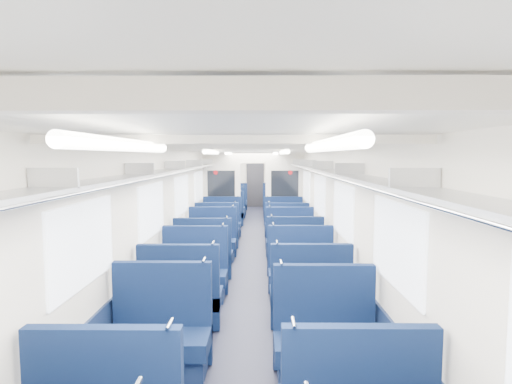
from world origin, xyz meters
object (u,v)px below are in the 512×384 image
object	(u,v)px
seat_11	(301,275)
seat_18	(222,225)
end_door	(255,184)
seat_17	(287,234)
seat_15	(290,243)
seat_24	(232,206)
seat_23	(278,209)
seat_13	(295,256)
seat_16	(217,233)
seat_9	(310,299)
seat_20	(227,215)
seat_22	(230,209)
seat_8	(181,300)
seat_10	(194,276)
seat_26	(234,202)
seat_25	(277,206)
seat_19	(284,225)
bulkhead	(253,191)
seat_14	(212,243)
seat_27	(276,202)
seat_12	(204,258)
seat_21	(280,214)
seat_6	(160,339)
seat_7	(325,344)

from	to	relation	value
seat_11	seat_18	size ratio (longest dim) A/B	1.00
end_door	seat_17	distance (m)	8.13
end_door	seat_15	world-z (taller)	end_door
end_door	seat_24	size ratio (longest dim) A/B	1.75
end_door	seat_23	world-z (taller)	end_door
seat_13	seat_16	size ratio (longest dim) A/B	1.00
seat_9	seat_20	bearing A→B (deg)	102.27
seat_22	seat_9	bearing A→B (deg)	-79.52
seat_8	seat_10	bearing A→B (deg)	90.00
seat_15	seat_24	world-z (taller)	same
seat_26	end_door	bearing A→B (deg)	59.73
seat_11	seat_22	xyz separation A→B (m)	(-1.66, 7.90, 0.00)
seat_8	seat_25	distance (m)	10.10
seat_19	seat_25	xyz separation A→B (m)	(0.00, 4.27, 0.00)
seat_13	seat_22	distance (m)	6.88
seat_10	seat_16	size ratio (longest dim) A/B	1.00
seat_18	seat_19	xyz separation A→B (m)	(1.66, 0.00, 0.00)
bulkhead	seat_11	bearing A→B (deg)	-80.67
end_door	seat_25	xyz separation A→B (m)	(0.83, -2.62, -0.65)
seat_9	seat_14	xyz separation A→B (m)	(-1.66, 3.42, 0.00)
seat_24	seat_27	distance (m)	2.11
end_door	seat_13	xyz separation A→B (m)	(0.83, -10.24, -0.65)
end_door	seat_20	bearing A→B (deg)	-99.61
seat_10	seat_14	world-z (taller)	same
seat_13	seat_9	bearing A→B (deg)	-90.00
seat_11	seat_12	xyz separation A→B (m)	(-1.66, 1.03, 0.00)
seat_21	seat_26	distance (m)	3.75
seat_16	seat_19	bearing A→B (deg)	34.07
seat_8	seat_22	xyz separation A→B (m)	(0.00, 9.02, 0.00)
seat_20	seat_23	distance (m)	2.13
seat_16	seat_13	bearing A→B (deg)	-53.38
seat_6	seat_25	bearing A→B (deg)	81.48
seat_9	seat_27	xyz separation A→B (m)	(0.00, 11.27, 0.00)
seat_22	seat_25	xyz separation A→B (m)	(1.66, 0.95, 0.00)
seat_11	seat_21	world-z (taller)	same
seat_13	seat_20	size ratio (longest dim) A/B	1.00
seat_7	seat_22	distance (m)	10.36
seat_15	seat_27	size ratio (longest dim) A/B	1.00
seat_6	seat_7	bearing A→B (deg)	-3.33
bulkhead	seat_26	size ratio (longest dim) A/B	2.45
seat_14	seat_24	bearing A→B (deg)	90.00
bulkhead	seat_7	xyz separation A→B (m)	(0.83, -7.38, -0.88)
seat_6	seat_9	size ratio (longest dim) A/B	1.00
seat_6	seat_19	world-z (taller)	same
seat_9	seat_11	xyz separation A→B (m)	(0.00, 1.07, 0.00)
seat_15	seat_27	xyz separation A→B (m)	(0.00, 7.86, 0.00)
seat_7	seat_14	size ratio (longest dim) A/B	1.00
bulkhead	seat_12	world-z (taller)	bulkhead
seat_10	seat_16	xyz separation A→B (m)	(0.00, 3.51, 0.00)
bulkhead	seat_17	distance (m)	2.05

